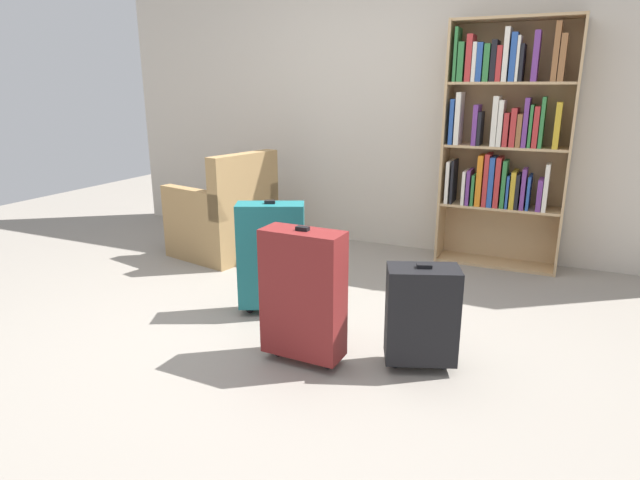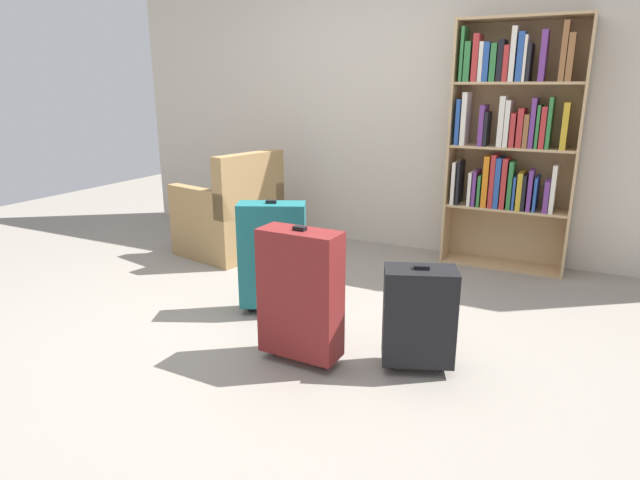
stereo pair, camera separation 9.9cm
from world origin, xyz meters
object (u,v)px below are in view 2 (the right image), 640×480
at_px(armchair, 231,218).
at_px(suitcase_black, 419,316).
at_px(suitcase_dark_red, 300,294).
at_px(bookshelf, 511,136).
at_px(mug, 271,263).
at_px(suitcase_teal, 272,255).

bearing_deg(armchair, suitcase_black, -30.80).
height_order(suitcase_black, suitcase_dark_red, suitcase_dark_red).
xyz_separation_m(bookshelf, mug, (-1.63, -0.92, -1.00)).
relative_size(bookshelf, armchair, 2.12).
relative_size(bookshelf, suitcase_teal, 2.57).
height_order(suitcase_teal, suitcase_dark_red, suitcase_dark_red).
distance_m(bookshelf, suitcase_teal, 2.12).
bearing_deg(suitcase_teal, suitcase_black, -15.82).
bearing_deg(suitcase_black, bookshelf, 86.50).
relative_size(bookshelf, mug, 15.93).
xyz_separation_m(bookshelf, armchair, (-2.15, -0.72, -0.74)).
bearing_deg(suitcase_black, armchair, 149.20).
bearing_deg(mug, suitcase_dark_red, -52.42).
relative_size(armchair, suitcase_dark_red, 1.20).
bearing_deg(suitcase_black, suitcase_dark_red, -161.03).
relative_size(suitcase_black, suitcase_dark_red, 0.76).
bearing_deg(armchair, mug, -21.00).
bearing_deg(armchair, suitcase_dark_red, -44.11).
bearing_deg(bookshelf, mug, -150.49).
relative_size(armchair, suitcase_black, 1.57).
height_order(armchair, suitcase_teal, armchair).
xyz_separation_m(mug, suitcase_dark_red, (0.93, -1.21, 0.34)).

